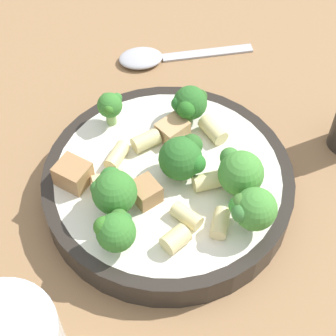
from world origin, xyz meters
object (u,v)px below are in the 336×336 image
(broccoli_floret_3, at_px, (113,191))
(rigatoni_2, at_px, (220,223))
(rigatoni_4, at_px, (117,156))
(broccoli_floret_5, at_px, (115,230))
(rigatoni_1, at_px, (187,216))
(broccoli_floret_6, at_px, (190,103))
(chicken_chunk_2, at_px, (172,130))
(broccoli_floret_0, at_px, (252,209))
(rigatoni_3, at_px, (213,130))
(broccoli_floret_4, at_px, (240,172))
(rigatoni_6, at_px, (146,141))
(broccoli_floret_1, at_px, (110,106))
(rigatoni_5, at_px, (109,181))
(chicken_chunk_1, at_px, (73,171))
(broccoli_floret_2, at_px, (183,157))
(rigatoni_7, at_px, (181,239))
(chicken_chunk_0, at_px, (146,192))
(rigatoni_0, at_px, (209,181))
(spoon, at_px, (158,57))
(pasta_bowl, at_px, (168,183))

(broccoli_floret_3, distance_m, rigatoni_2, 0.09)
(broccoli_floret_3, distance_m, rigatoni_4, 0.06)
(broccoli_floret_5, relative_size, rigatoni_1, 1.43)
(broccoli_floret_6, distance_m, chicken_chunk_2, 0.03)
(broccoli_floret_0, distance_m, rigatoni_3, 0.10)
(broccoli_floret_4, bearing_deg, rigatoni_4, 68.58)
(rigatoni_1, height_order, rigatoni_6, rigatoni_6)
(broccoli_floret_1, relative_size, rigatoni_5, 1.28)
(rigatoni_2, xyz_separation_m, chicken_chunk_1, (0.06, 0.12, 0.00))
(broccoli_floret_2, distance_m, broccoli_floret_5, 0.09)
(rigatoni_7, bearing_deg, broccoli_floret_2, -6.66)
(broccoli_floret_2, relative_size, rigatoni_2, 1.62)
(chicken_chunk_0, relative_size, chicken_chunk_2, 0.86)
(broccoli_floret_2, relative_size, broccoli_floret_6, 1.10)
(broccoli_floret_0, height_order, rigatoni_0, broccoli_floret_0)
(broccoli_floret_4, distance_m, broccoli_floret_5, 0.11)
(chicken_chunk_2, bearing_deg, spoon, 1.14)
(rigatoni_5, xyz_separation_m, spoon, (0.19, -0.06, -0.03))
(rigatoni_4, bearing_deg, broccoli_floret_3, 176.81)
(rigatoni_0, bearing_deg, broccoli_floret_5, 122.75)
(rigatoni_6, xyz_separation_m, rigatoni_7, (-0.10, -0.02, 0.00))
(rigatoni_1, xyz_separation_m, rigatoni_2, (-0.01, -0.03, 0.00))
(broccoli_floret_3, distance_m, broccoli_floret_5, 0.03)
(broccoli_floret_2, bearing_deg, broccoli_floret_3, 119.58)
(rigatoni_0, relative_size, rigatoni_6, 1.09)
(chicken_chunk_1, bearing_deg, rigatoni_5, -110.51)
(rigatoni_7, height_order, chicken_chunk_2, same)
(pasta_bowl, xyz_separation_m, chicken_chunk_2, (0.05, -0.01, 0.02))
(broccoli_floret_5, distance_m, rigatoni_2, 0.09)
(pasta_bowl, xyz_separation_m, rigatoni_1, (-0.05, -0.01, 0.02))
(broccoli_floret_2, relative_size, broccoli_floret_4, 0.95)
(rigatoni_2, height_order, rigatoni_5, rigatoni_5)
(broccoli_floret_1, bearing_deg, chicken_chunk_1, 151.82)
(broccoli_floret_2, height_order, broccoli_floret_4, broccoli_floret_4)
(chicken_chunk_1, bearing_deg, pasta_bowl, -92.27)
(rigatoni_0, bearing_deg, pasta_bowl, 66.27)
(rigatoni_5, bearing_deg, chicken_chunk_1, 69.49)
(rigatoni_4, relative_size, chicken_chunk_0, 1.15)
(rigatoni_0, bearing_deg, broccoli_floret_2, 51.97)
(broccoli_floret_4, xyz_separation_m, rigatoni_0, (0.00, 0.02, -0.02))
(broccoli_floret_4, height_order, rigatoni_2, broccoli_floret_4)
(broccoli_floret_6, relative_size, chicken_chunk_0, 1.64)
(broccoli_floret_5, height_order, rigatoni_2, broccoli_floret_5)
(broccoli_floret_0, height_order, broccoli_floret_2, broccoli_floret_0)
(pasta_bowl, bearing_deg, broccoli_floret_6, -21.61)
(rigatoni_0, height_order, rigatoni_7, rigatoni_7)
(pasta_bowl, bearing_deg, rigatoni_0, -113.73)
(rigatoni_4, bearing_deg, spoon, -16.48)
(broccoli_floret_2, bearing_deg, broccoli_floret_0, -141.73)
(rigatoni_4, height_order, rigatoni_6, rigatoni_6)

